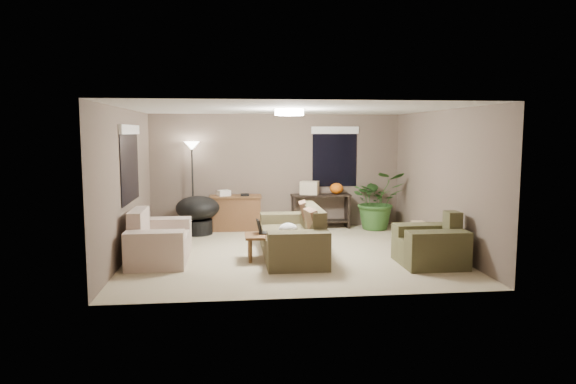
{
  "coord_description": "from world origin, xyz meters",
  "views": [
    {
      "loc": [
        -0.99,
        -8.78,
        2.1
      ],
      "look_at": [
        0.0,
        0.2,
        1.05
      ],
      "focal_mm": 32.0,
      "sensor_mm": 36.0,
      "label": 1
    }
  ],
  "objects": [
    {
      "name": "console_table",
      "position": [
        0.95,
        2.26,
        0.44
      ],
      "size": [
        1.3,
        0.4,
        0.75
      ],
      "color": "black",
      "rests_on": "ground"
    },
    {
      "name": "papasan_chair",
      "position": [
        -1.7,
        1.85,
        0.47
      ],
      "size": [
        1.01,
        1.01,
        0.8
      ],
      "color": "black",
      "rests_on": "ground"
    },
    {
      "name": "laptop",
      "position": [
        -0.45,
        -0.34,
        0.48
      ],
      "size": [
        0.37,
        0.24,
        0.24
      ],
      "color": "black",
      "rests_on": "coffee_table"
    },
    {
      "name": "throw_pillows",
      "position": [
        0.31,
        -0.26,
        0.65
      ],
      "size": [
        0.29,
        1.37,
        0.47
      ],
      "color": "#8C7251",
      "rests_on": "main_sofa"
    },
    {
      "name": "pumpkin",
      "position": [
        1.3,
        2.26,
        0.87
      ],
      "size": [
        0.38,
        0.38,
        0.24
      ],
      "primitive_type": "ellipsoid",
      "rotation": [
        0.0,
        0.0,
        0.33
      ],
      "color": "orange",
      "rests_on": "console_table"
    },
    {
      "name": "floor_lamp",
      "position": [
        -1.82,
        2.23,
        1.6
      ],
      "size": [
        0.32,
        0.32,
        1.91
      ],
      "color": "black",
      "rests_on": "ground"
    },
    {
      "name": "window_back",
      "position": [
        1.3,
        2.48,
        1.79
      ],
      "size": [
        1.06,
        0.05,
        1.33
      ],
      "color": "black",
      "rests_on": "room_shell"
    },
    {
      "name": "cardboard_box",
      "position": [
        0.7,
        2.26,
        0.89
      ],
      "size": [
        0.46,
        0.4,
        0.29
      ],
      "primitive_type": "cube",
      "rotation": [
        0.0,
        0.0,
        -0.34
      ],
      "color": "beige",
      "rests_on": "console_table"
    },
    {
      "name": "desk",
      "position": [
        -0.91,
        2.22,
        0.38
      ],
      "size": [
        1.1,
        0.5,
        0.75
      ],
      "color": "brown",
      "rests_on": "ground"
    },
    {
      "name": "plastic_bag",
      "position": [
        -0.09,
        -0.59,
        0.53
      ],
      "size": [
        0.35,
        0.32,
        0.21
      ],
      "primitive_type": "ellipsoid",
      "rotation": [
        0.0,
        0.0,
        -0.16
      ],
      "color": "white",
      "rests_on": "coffee_table"
    },
    {
      "name": "ceiling_fixture",
      "position": [
        0.0,
        0.0,
        2.44
      ],
      "size": [
        0.5,
        0.5,
        0.1
      ],
      "primitive_type": "cylinder",
      "color": "white",
      "rests_on": "room_shell"
    },
    {
      "name": "main_sofa",
      "position": [
        0.05,
        -0.26,
        0.29
      ],
      "size": [
        0.95,
        2.2,
        0.85
      ],
      "color": "brown",
      "rests_on": "ground"
    },
    {
      "name": "houseplant",
      "position": [
        2.15,
        1.99,
        0.5
      ],
      "size": [
        1.14,
        1.27,
        0.99
      ],
      "primitive_type": "imported",
      "color": "#2D5923",
      "rests_on": "ground"
    },
    {
      "name": "room_shell",
      "position": [
        0.0,
        0.0,
        1.25
      ],
      "size": [
        5.5,
        5.5,
        5.5
      ],
      "color": "#C7B793",
      "rests_on": "ground"
    },
    {
      "name": "coffee_table",
      "position": [
        -0.29,
        -0.44,
        0.36
      ],
      "size": [
        1.0,
        0.55,
        0.42
      ],
      "color": "brown",
      "rests_on": "ground"
    },
    {
      "name": "armchair",
      "position": [
        2.15,
        -1.06,
        0.3
      ],
      "size": [
        0.95,
        1.0,
        0.85
      ],
      "color": "brown",
      "rests_on": "ground"
    },
    {
      "name": "desk_papers",
      "position": [
        -1.07,
        2.21,
        0.8
      ],
      "size": [
        0.7,
        0.3,
        0.12
      ],
      "color": "silver",
      "rests_on": "desk"
    },
    {
      "name": "loveseat",
      "position": [
        -2.21,
        -0.29,
        0.3
      ],
      "size": [
        0.9,
        1.6,
        0.85
      ],
      "color": "beige",
      "rests_on": "ground"
    },
    {
      "name": "window_left",
      "position": [
        -2.73,
        0.3,
        1.78
      ],
      "size": [
        0.05,
        1.56,
        1.33
      ],
      "color": "black",
      "rests_on": "room_shell"
    },
    {
      "name": "cat_scratching_post",
      "position": [
        2.36,
        0.05,
        0.21
      ],
      "size": [
        0.32,
        0.32,
        0.5
      ],
      "color": "tan",
      "rests_on": "ground"
    }
  ]
}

